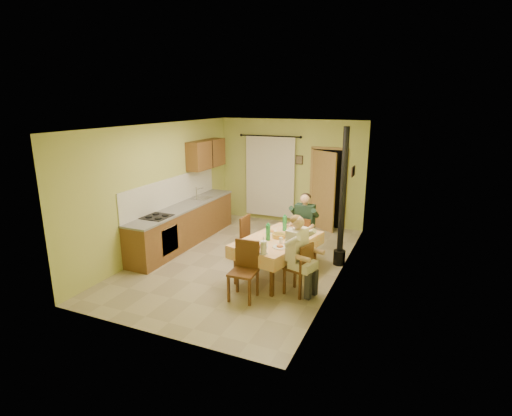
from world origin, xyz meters
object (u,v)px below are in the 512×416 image
at_px(chair_near, 244,283).
at_px(man_far, 304,219).
at_px(chair_left, 253,250).
at_px(chair_far, 303,246).
at_px(chair_right, 298,278).
at_px(stove_flue, 342,217).
at_px(man_right, 299,246).
at_px(dining_table, 277,257).

xyz_separation_m(chair_near, man_far, (0.40, 2.13, 0.59)).
bearing_deg(chair_left, man_far, 128.88).
height_order(chair_far, chair_left, chair_left).
height_order(chair_right, stove_flue, stove_flue).
bearing_deg(stove_flue, chair_left, -158.48).
height_order(chair_far, chair_near, chair_near).
distance_m(man_right, stove_flue, 1.62).
xyz_separation_m(dining_table, chair_right, (0.60, -0.55, -0.09)).
relative_size(chair_far, chair_near, 0.93).
bearing_deg(chair_right, stove_flue, 2.34).
bearing_deg(chair_near, man_right, -148.68).
bearing_deg(man_far, chair_far, -90.00).
bearing_deg(chair_left, man_right, 54.96).
distance_m(chair_far, stove_flue, 1.07).
relative_size(man_far, man_right, 1.00).
bearing_deg(chair_far, stove_flue, 0.22).
distance_m(dining_table, chair_far, 1.06).
xyz_separation_m(chair_near, man_right, (0.78, 0.54, 0.59)).
height_order(chair_far, chair_right, chair_right).
bearing_deg(chair_left, chair_right, 55.12).
bearing_deg(chair_far, chair_right, -74.90).
distance_m(chair_left, man_right, 1.66).
relative_size(chair_near, chair_right, 1.06).
bearing_deg(dining_table, man_far, 91.98).
xyz_separation_m(chair_right, chair_left, (-1.27, 0.92, 0.00)).
relative_size(dining_table, chair_right, 2.11).
bearing_deg(man_right, chair_left, 69.96).
bearing_deg(man_far, chair_near, -99.57).
bearing_deg(chair_left, stove_flue, 112.65).
relative_size(dining_table, chair_far, 2.13).
height_order(chair_right, man_far, man_far).
xyz_separation_m(dining_table, man_far, (0.21, 1.04, 0.50)).
relative_size(chair_far, chair_left, 0.93).
height_order(chair_near, man_far, man_far).
bearing_deg(chair_right, chair_near, 139.92).
distance_m(chair_far, man_right, 1.73).
bearing_deg(man_right, man_far, 29.54).
xyz_separation_m(chair_far, chair_left, (-0.87, -0.66, 0.00)).
relative_size(chair_near, chair_left, 1.00).
distance_m(chair_left, stove_flue, 1.92).
distance_m(chair_near, chair_left, 1.53).
relative_size(chair_left, stove_flue, 0.36).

